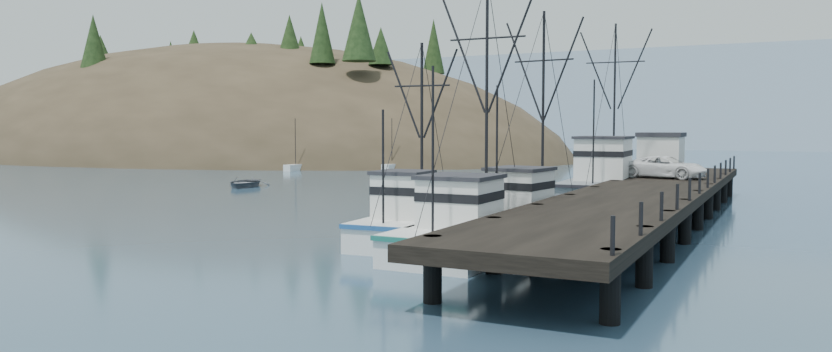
{
  "coord_description": "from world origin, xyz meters",
  "views": [
    {
      "loc": [
        20.78,
        -23.48,
        5.2
      ],
      "look_at": [
        2.37,
        12.64,
        2.5
      ],
      "focal_mm": 32.0,
      "sensor_mm": 36.0,
      "label": 1
    }
  ],
  "objects": [
    {
      "name": "distant_ridge_far",
      "position": [
        -40.0,
        185.0,
        0.0
      ],
      "size": [
        180.0,
        25.0,
        18.0
      ],
      "primitive_type": "cube",
      "color": "silver",
      "rests_on": "ground"
    },
    {
      "name": "work_vessel",
      "position": [
        10.09,
        25.39,
        1.23
      ],
      "size": [
        4.78,
        14.65,
        12.4
      ],
      "color": "slate",
      "rests_on": "ground"
    },
    {
      "name": "trawler_mid",
      "position": [
        5.68,
        6.0,
        0.82
      ],
      "size": [
        3.52,
        9.15,
        9.35
      ],
      "color": "white",
      "rests_on": "ground"
    },
    {
      "name": "ground",
      "position": [
        0.0,
        0.0,
        0.0
      ],
      "size": [
        400.0,
        400.0,
        0.0
      ],
      "primitive_type": "plane",
      "color": "navy",
      "rests_on": "ground"
    },
    {
      "name": "trawler_far",
      "position": [
        9.57,
        11.12,
        0.82
      ],
      "size": [
        4.63,
        10.98,
        11.21
      ],
      "color": "white",
      "rests_on": "ground"
    },
    {
      "name": "distant_ridge",
      "position": [
        10.0,
        170.0,
        0.0
      ],
      "size": [
        360.0,
        40.0,
        26.0
      ],
      "primitive_type": "cube",
      "color": "#9EB2C6",
      "rests_on": "ground"
    },
    {
      "name": "pier_shed",
      "position": [
        12.5,
        30.75,
        3.42
      ],
      "size": [
        3.0,
        3.2,
        2.8
      ],
      "color": "silver",
      "rests_on": "pier"
    },
    {
      "name": "motorboat",
      "position": [
        -21.48,
        26.7,
        0.0
      ],
      "size": [
        5.32,
        6.08,
        1.05
      ],
      "primitive_type": "imported",
      "rotation": [
        0.0,
        0.0,
        0.4
      ],
      "color": "#53565C",
      "rests_on": "ground"
    },
    {
      "name": "pier",
      "position": [
        14.0,
        16.0,
        1.69
      ],
      "size": [
        6.0,
        44.0,
        2.0
      ],
      "color": "black",
      "rests_on": "ground"
    },
    {
      "name": "moored_sailboats",
      "position": [
        -29.86,
        59.25,
        0.33
      ],
      "size": [
        17.99,
        20.98,
        6.35
      ],
      "color": "white",
      "rests_on": "ground"
    },
    {
      "name": "pickup_truck",
      "position": [
        13.75,
        24.57,
        2.69
      ],
      "size": [
        5.35,
        3.33,
        1.38
      ],
      "primitive_type": "imported",
      "rotation": [
        0.0,
        0.0,
        1.35
      ],
      "color": "white",
      "rests_on": "pier"
    },
    {
      "name": "trawler_near",
      "position": [
        9.1,
        4.96,
        0.82
      ],
      "size": [
        3.91,
        11.71,
        11.85
      ],
      "color": "white",
      "rests_on": "ground"
    },
    {
      "name": "headland",
      "position": [
        -74.95,
        78.61,
        -4.55
      ],
      "size": [
        134.8,
        78.0,
        51.0
      ],
      "color": "#382D1E",
      "rests_on": "ground"
    }
  ]
}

